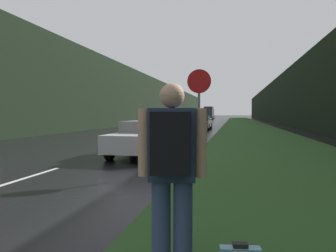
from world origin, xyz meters
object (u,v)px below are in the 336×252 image
stop_sign (199,110)px  delivery_truck (209,113)px  car_passing_near (147,138)px  car_passing_far (201,123)px  hitchhiker_with_backpack (172,168)px

stop_sign → delivery_truck: size_ratio=0.31×
car_passing_near → delivery_truck: 71.99m
stop_sign → car_passing_far: bearing=95.9°
hitchhiker_with_backpack → delivery_truck: delivery_truck is taller
stop_sign → car_passing_near: stop_sign is taller
car_passing_far → delivery_truck: bearing=-86.2°
car_passing_far → car_passing_near: bearing=90.0°
car_passing_near → car_passing_far: car_passing_far is taller
car_passing_far → hitchhiker_with_backpack: bearing=95.5°
car_passing_near → delivery_truck: size_ratio=0.46×
car_passing_far → delivery_truck: size_ratio=0.53×
hitchhiker_with_backpack → car_passing_far: bearing=86.8°
stop_sign → hitchhiker_with_backpack: (0.35, -5.23, -0.59)m
delivery_truck → stop_sign: bearing=-85.6°
hitchhiker_with_backpack → car_passing_far: 27.04m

